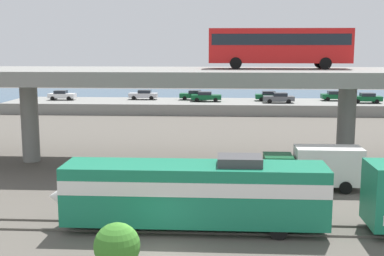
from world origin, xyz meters
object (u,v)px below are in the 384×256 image
Objects in this scene: service_truck_west at (315,167)px; parked_car_6 at (206,96)px; transit_bus_on_overpass at (279,44)px; parked_car_2 at (335,96)px; train_locomotive at (182,191)px; parked_car_5 at (279,98)px; parked_car_4 at (270,96)px; parked_car_0 at (144,95)px; parked_car_1 at (62,95)px; parked_car_7 at (194,95)px; parked_car_3 at (366,98)px.

parked_car_6 is at bearing -77.85° from service_truck_west.
transit_bus_on_overpass is 2.76× the size of parked_car_2.
parked_car_5 is (10.68, 49.24, 0.19)m from train_locomotive.
parked_car_4 is 9.92m from parked_car_6.
parked_car_0 is (-19.05, 44.39, 0.74)m from service_truck_west.
parked_car_1 is (-31.75, 42.92, 0.74)m from service_truck_west.
service_truck_west is 45.78m from parked_car_2.
train_locomotive is at bearing 92.43° from parked_car_7.
train_locomotive is 53.86m from parked_car_0.
parked_car_2 is 22.01m from parked_car_7.
transit_bus_on_overpass reaches higher than parked_car_0.
service_truck_west is 43.94m from parked_car_3.
transit_bus_on_overpass is (7.05, 17.38, 7.98)m from train_locomotive.
parked_car_6 is at bearing 166.87° from parked_car_0.
parked_car_2 is (19.76, 52.93, 0.19)m from train_locomotive.
parked_car_6 is (-10.92, 1.31, -0.00)m from parked_car_5.
train_locomotive is at bearing -110.47° from parked_car_2.
parked_car_7 is (-11.06, 44.35, 0.75)m from service_truck_west.
parked_car_0 is 12.79m from parked_car_1.
parked_car_1 reaches higher than service_truck_west.
service_truck_west is at bearing -78.75° from transit_bus_on_overpass.
train_locomotive reaches higher than parked_car_2.
train_locomotive is 3.39× the size of parked_car_5.
transit_bus_on_overpass is 12.46m from service_truck_west.
transit_bus_on_overpass is at bearing -77.62° from parked_car_6.
parked_car_0 reaches higher than service_truck_west.
parked_car_4 and parked_car_7 have the same top height.
train_locomotive reaches higher than parked_car_5.
parked_car_4 and parked_car_6 have the same top height.
parked_car_6 is (-9.81, -1.46, -0.00)m from parked_car_4.
transit_bus_on_overpass is at bearing -109.68° from parked_car_2.
parked_car_0 is 21.23m from parked_car_5.
parked_car_1 is (-29.98, 34.02, -7.80)m from transit_bus_on_overpass.
parked_car_6 is at bearing 102.38° from transit_bus_on_overpass.
parked_car_7 is at bearing -6.58° from parked_car_3.
transit_bus_on_overpass reaches higher than parked_car_2.
transit_bus_on_overpass reaches higher than parked_car_4.
transit_bus_on_overpass is 2.65× the size of parked_car_3.
parked_car_0 is at bearing -0.34° from parked_car_7.
parked_car_3 is at bearing -177.30° from parked_car_5.
parked_car_3 and parked_car_6 have the same top height.
parked_car_3 is 23.85m from parked_car_6.
parked_car_1 is at bearing 131.39° from transit_bus_on_overpass.
train_locomotive is 3.53× the size of parked_car_2.
parked_car_5 is (-9.08, -3.69, 0.00)m from parked_car_2.
parked_car_0 is at bearing 115.95° from transit_bus_on_overpass.
parked_car_0 is at bearing -79.05° from train_locomotive.
parked_car_5 is at bearing -68.12° from parked_car_4.
transit_bus_on_overpass is 2.77× the size of parked_car_7.
parked_car_7 is (-9.29, 35.45, -7.79)m from transit_bus_on_overpass.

